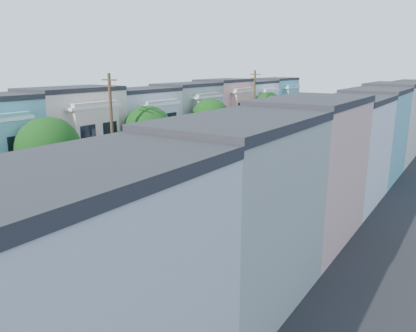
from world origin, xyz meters
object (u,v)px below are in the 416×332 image
at_px(utility_pole_far, 254,108).
at_px(lead_sedan, 293,155).
at_px(tree_d, 210,118).
at_px(fedex_truck, 258,159).
at_px(parked_right_a, 130,260).
at_px(tree_b, 48,149).
at_px(tree_c, 147,131).
at_px(parked_left_c, 111,191).
at_px(tree_e, 267,109).
at_px(parked_right_b, 203,218).
at_px(parked_right_c, 305,164).
at_px(utility_pole_near, 112,133).
at_px(parked_left_d, 196,162).
at_px(parked_left_b, 30,218).
at_px(tree_far_r, 354,122).
at_px(motorcycle, 65,301).
at_px(parked_right_d, 329,152).

distance_m(utility_pole_far, lead_sedan, 11.39).
xyz_separation_m(tree_d, fedex_truck, (8.36, -3.97, -3.04)).
distance_m(fedex_truck, parked_right_a, 20.84).
xyz_separation_m(tree_b, tree_c, (0.00, 10.69, -0.04)).
bearing_deg(fedex_truck, parked_left_c, -124.41).
bearing_deg(lead_sedan, tree_e, 133.53).
bearing_deg(lead_sedan, tree_c, -114.52).
bearing_deg(parked_right_b, utility_pole_far, 107.67).
bearing_deg(parked_right_c, parked_right_b, -95.76).
height_order(utility_pole_near, parked_left_d, utility_pole_near).
relative_size(utility_pole_far, parked_left_b, 2.10).
relative_size(tree_far_r, fedex_truck, 0.84).
xyz_separation_m(parked_left_d, parked_right_c, (9.80, 6.08, -0.05)).
bearing_deg(fedex_truck, tree_d, 148.73).
relative_size(tree_e, parked_right_c, 1.62).
distance_m(utility_pole_near, parked_right_b, 12.33).
xyz_separation_m(tree_e, utility_pole_near, (0.00, -30.12, 0.47)).
xyz_separation_m(lead_sedan, parked_left_c, (-7.05, -21.56, 0.01)).
bearing_deg(lead_sedan, parked_left_b, -99.47).
distance_m(tree_far_r, parked_left_b, 37.89).
bearing_deg(parked_right_c, parked_left_d, -153.95).
relative_size(parked_right_a, motorcycle, 1.84).
distance_m(tree_d, fedex_truck, 9.74).
bearing_deg(parked_right_c, lead_sedan, 122.46).
relative_size(tree_b, motorcycle, 3.53).
bearing_deg(tree_far_r, tree_b, -111.76).
bearing_deg(lead_sedan, parked_left_c, -103.85).
relative_size(parked_left_c, parked_right_b, 0.84).
bearing_deg(parked_right_c, parked_left_b, -116.88).
xyz_separation_m(tree_b, parked_left_b, (1.40, -2.78, -4.12)).
xyz_separation_m(utility_pole_near, parked_left_c, (1.40, -1.78, -4.42)).
height_order(parked_left_b, parked_right_d, parked_left_b).
bearing_deg(tree_c, tree_far_r, 59.47).
xyz_separation_m(parked_right_a, motorcycle, (0.12, -4.27, -0.18)).
height_order(tree_d, parked_right_c, tree_d).
bearing_deg(parked_right_b, motorcycle, -93.04).
relative_size(tree_far_r, utility_pole_far, 0.57).
bearing_deg(tree_c, fedex_truck, 38.48).
height_order(tree_e, motorcycle, tree_e).
distance_m(tree_c, tree_e, 25.73).
height_order(parked_left_b, parked_left_c, parked_left_c).
xyz_separation_m(utility_pole_far, lead_sedan, (8.45, -6.22, -4.43)).
xyz_separation_m(tree_e, lead_sedan, (8.45, -10.34, -3.96)).
distance_m(utility_pole_far, fedex_truck, 17.46).
distance_m(fedex_truck, lead_sedan, 8.81).
xyz_separation_m(tree_b, tree_far_r, (13.20, 33.06, -0.70)).
relative_size(parked_left_b, parked_right_d, 1.28).
bearing_deg(parked_left_c, parked_left_b, -94.79).
relative_size(tree_d, parked_right_c, 1.64).
height_order(utility_pole_far, parked_right_b, utility_pole_far).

